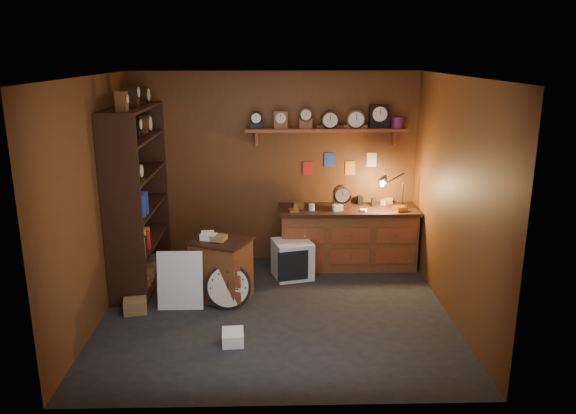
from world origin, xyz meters
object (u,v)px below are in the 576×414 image
Objects in this scene: workbench at (348,234)px; low_cabinet at (221,267)px; big_round_clock at (228,287)px; shelving_unit at (135,190)px.

low_cabinet is (-1.69, -1.04, -0.06)m from workbench.
workbench is 3.52× the size of big_round_clock.
shelving_unit reaches higher than big_round_clock.
shelving_unit is at bearing 145.82° from big_round_clock.
workbench reaches higher than low_cabinet.
low_cabinet reaches higher than big_round_clock.
low_cabinet is (1.12, -0.55, -0.84)m from shelving_unit.
workbench is at bearing 9.98° from shelving_unit.
workbench is at bearing 56.64° from low_cabinet.
big_round_clock is (-1.58, -1.33, -0.20)m from workbench.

